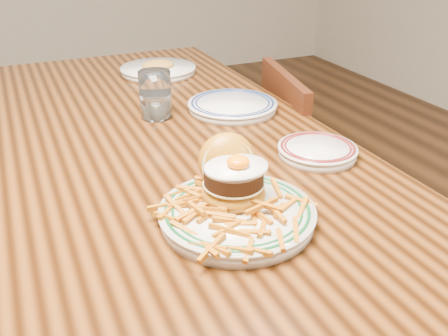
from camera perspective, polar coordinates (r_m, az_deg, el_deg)
name	(u,v)px	position (r m, az deg, el deg)	size (l,w,h in m)	color
table	(150,167)	(1.25, -8.45, 0.06)	(0.85, 1.60, 0.75)	black
chair_right	(310,183)	(1.66, 9.83, -1.74)	(0.45, 0.45, 0.81)	#3D190C
main_plate	(235,199)	(0.86, 1.31, -3.61)	(0.27, 0.28, 0.13)	silver
side_plate	(317,150)	(1.10, 10.63, 2.01)	(0.17, 0.17, 0.03)	silver
rear_plate	(232,105)	(1.35, 0.97, 7.18)	(0.24, 0.24, 0.03)	silver
water_glass	(156,97)	(1.30, -7.83, 8.00)	(0.08, 0.08, 0.12)	white
far_plate	(158,69)	(1.70, -7.53, 11.12)	(0.25, 0.25, 0.04)	silver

